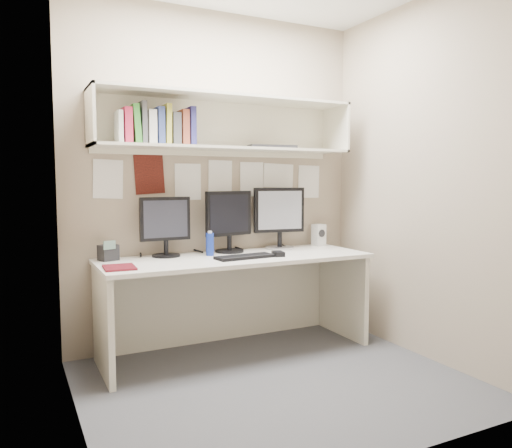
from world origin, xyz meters
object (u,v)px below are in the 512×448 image
maroon_notebook (119,267)px  monitor_center (229,219)px  monitor_left (165,224)px  monitor_right (279,216)px  desk (236,304)px  speaker (319,235)px  desk_phone (108,252)px  keyboard (245,257)px

maroon_notebook → monitor_center: bearing=25.2°
monitor_left → maroon_notebook: size_ratio=1.86×
monitor_center → monitor_right: monitor_right is taller
desk → speaker: 1.02m
desk → desk_phone: (-0.88, 0.21, 0.42)m
maroon_notebook → desk_phone: (-0.01, 0.36, 0.05)m
maroon_notebook → monitor_left: bearing=45.2°
monitor_left → monitor_center: 0.51m
monitor_left → keyboard: bearing=-36.5°
monitor_left → desk_phone: 0.45m
monitor_center → maroon_notebook: monitor_center is taller
speaker → monitor_center: bearing=175.3°
monitor_right → desk_phone: (-1.37, -0.00, -0.21)m
desk → keyboard: 0.39m
desk_phone → speaker: bearing=-19.9°
monitor_center → maroon_notebook: bearing=-170.0°
maroon_notebook → monitor_right: bearing=18.5°
desk → monitor_right: bearing=24.1°
monitor_right → maroon_notebook: bearing=-157.4°
monitor_center → keyboard: (-0.02, -0.34, -0.25)m
desk → monitor_left: bearing=155.0°
monitor_center → speaker: monitor_center is taller
desk_phone → keyboard: bearing=-40.9°
desk → monitor_center: (0.04, 0.22, 0.62)m
monitor_right → speaker: bearing=9.7°
monitor_right → desk_phone: monitor_right is taller
keyboard → speaker: speaker is taller
keyboard → maroon_notebook: (-0.90, -0.02, -0.00)m
monitor_left → desk: bearing=-26.5°
monitor_left → speaker: (1.36, 0.01, -0.15)m
speaker → maroon_notebook: 1.81m
desk → speaker: speaker is taller
keyboard → monitor_center: bearing=81.0°
desk → monitor_center: size_ratio=4.19×
monitor_center → speaker: (0.85, 0.01, -0.17)m
desk → keyboard: bearing=-81.8°
monitor_left → maroon_notebook: bearing=-140.0°
keyboard → desk: bearing=92.9°
monitor_left → keyboard: (0.49, -0.34, -0.23)m
monitor_right → maroon_notebook: (-1.37, -0.36, -0.26)m
keyboard → maroon_notebook: keyboard is taller
monitor_center → speaker: 0.86m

